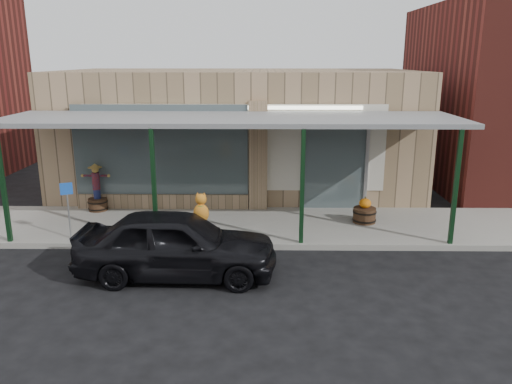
{
  "coord_description": "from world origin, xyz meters",
  "views": [
    {
      "loc": [
        0.85,
        -9.55,
        4.59
      ],
      "look_at": [
        0.67,
        2.6,
        1.33
      ],
      "focal_mm": 35.0,
      "sensor_mm": 36.0,
      "label": 1
    }
  ],
  "objects_px": {
    "barrel_pumpkin": "(365,213)",
    "parked_sedan": "(177,244)",
    "barrel_scarecrow": "(97,195)",
    "handicap_sign": "(68,203)"
  },
  "relations": [
    {
      "from": "handicap_sign",
      "to": "parked_sedan",
      "type": "bearing_deg",
      "value": -56.75
    },
    {
      "from": "barrel_pumpkin",
      "to": "parked_sedan",
      "type": "distance_m",
      "value": 5.73
    },
    {
      "from": "barrel_pumpkin",
      "to": "parked_sedan",
      "type": "relative_size",
      "value": 0.19
    },
    {
      "from": "barrel_pumpkin",
      "to": "barrel_scarecrow",
      "type": "bearing_deg",
      "value": 172.49
    },
    {
      "from": "barrel_scarecrow",
      "to": "handicap_sign",
      "type": "bearing_deg",
      "value": -100.32
    },
    {
      "from": "barrel_scarecrow",
      "to": "barrel_pumpkin",
      "type": "height_order",
      "value": "barrel_scarecrow"
    },
    {
      "from": "barrel_scarecrow",
      "to": "handicap_sign",
      "type": "height_order",
      "value": "handicap_sign"
    },
    {
      "from": "parked_sedan",
      "to": "barrel_scarecrow",
      "type": "bearing_deg",
      "value": 37.24
    },
    {
      "from": "barrel_scarecrow",
      "to": "parked_sedan",
      "type": "distance_m",
      "value": 5.33
    },
    {
      "from": "barrel_pumpkin",
      "to": "parked_sedan",
      "type": "xyz_separation_m",
      "value": [
        -4.69,
        -3.28,
        0.32
      ]
    }
  ]
}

